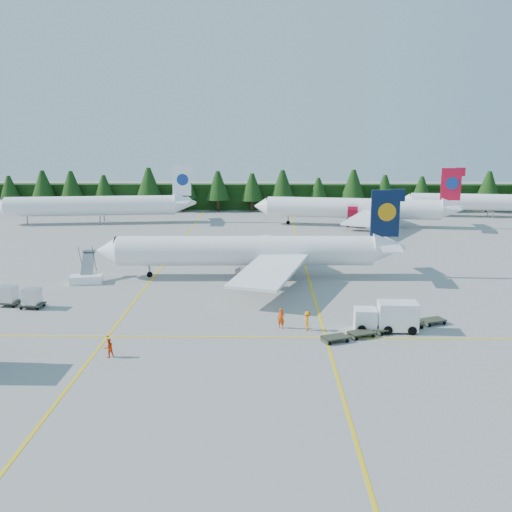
{
  "coord_description": "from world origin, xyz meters",
  "views": [
    {
      "loc": [
        0.47,
        -55.21,
        18.4
      ],
      "look_at": [
        -0.7,
        12.78,
        3.5
      ],
      "focal_mm": 40.0,
      "sensor_mm": 36.0,
      "label": 1
    }
  ],
  "objects_px": {
    "airliner_red": "(349,208)",
    "airstairs": "(87,277)",
    "airliner_navy": "(240,251)",
    "service_truck": "(386,317)"
  },
  "relations": [
    {
      "from": "airliner_navy",
      "to": "airliner_red",
      "type": "distance_m",
      "value": 45.63
    },
    {
      "from": "airliner_red",
      "to": "airstairs",
      "type": "xyz_separation_m",
      "value": [
        -38.77,
        -44.41,
        -2.73
      ]
    },
    {
      "from": "airstairs",
      "to": "airliner_navy",
      "type": "bearing_deg",
      "value": 1.09
    },
    {
      "from": "airstairs",
      "to": "airliner_red",
      "type": "bearing_deg",
      "value": 40.09
    },
    {
      "from": "airliner_red",
      "to": "airstairs",
      "type": "relative_size",
      "value": 7.08
    },
    {
      "from": "airliner_red",
      "to": "service_truck",
      "type": "height_order",
      "value": "airliner_red"
    },
    {
      "from": "airstairs",
      "to": "service_truck",
      "type": "relative_size",
      "value": 0.95
    },
    {
      "from": "airliner_red",
      "to": "airstairs",
      "type": "height_order",
      "value": "airliner_red"
    },
    {
      "from": "airliner_navy",
      "to": "airstairs",
      "type": "distance_m",
      "value": 19.44
    },
    {
      "from": "airliner_navy",
      "to": "service_truck",
      "type": "relative_size",
      "value": 6.53
    }
  ]
}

